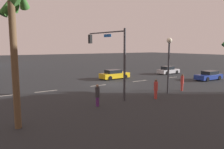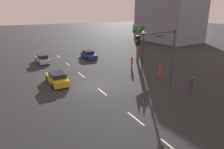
% 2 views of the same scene
% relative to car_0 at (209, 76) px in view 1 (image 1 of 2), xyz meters
% --- Properties ---
extents(ground_plane, '(220.00, 220.00, 0.00)m').
position_rel_car_0_xyz_m(ground_plane, '(14.06, -4.77, -0.63)').
color(ground_plane, '#232628').
extents(lane_stripe_0, '(2.34, 0.14, 0.01)m').
position_rel_car_0_xyz_m(lane_stripe_0, '(-3.94, -4.77, -0.62)').
color(lane_stripe_0, silver).
rests_on(lane_stripe_0, ground_plane).
extents(lane_stripe_1, '(2.20, 0.14, 0.01)m').
position_rel_car_0_xyz_m(lane_stripe_1, '(2.58, -4.77, -0.62)').
color(lane_stripe_1, silver).
rests_on(lane_stripe_1, ground_plane).
extents(lane_stripe_2, '(2.60, 0.14, 0.01)m').
position_rel_car_0_xyz_m(lane_stripe_2, '(9.36, -4.77, -0.62)').
color(lane_stripe_2, silver).
rests_on(lane_stripe_2, ground_plane).
extents(lane_stripe_3, '(2.29, 0.14, 0.01)m').
position_rel_car_0_xyz_m(lane_stripe_3, '(16.25, -4.77, -0.62)').
color(lane_stripe_3, silver).
rests_on(lane_stripe_3, ground_plane).
extents(lane_stripe_4, '(2.47, 0.14, 0.01)m').
position_rel_car_0_xyz_m(lane_stripe_4, '(22.90, -4.77, -0.62)').
color(lane_stripe_4, silver).
rests_on(lane_stripe_4, ground_plane).
extents(lane_stripe_5, '(2.33, 0.14, 0.01)m').
position_rel_car_0_xyz_m(lane_stripe_5, '(27.26, -4.77, -0.62)').
color(lane_stripe_5, silver).
rests_on(lane_stripe_5, ground_plane).
extents(car_0, '(4.63, 1.90, 1.35)m').
position_rel_car_0_xyz_m(car_0, '(0.00, 0.00, 0.00)').
color(car_0, navy).
rests_on(car_0, ground_plane).
extents(car_1, '(4.39, 1.92, 1.41)m').
position_rel_car_0_xyz_m(car_1, '(-0.25, -8.30, 0.02)').
color(car_1, '#B7B7BC').
rests_on(car_1, ground_plane).
extents(car_2, '(4.73, 2.09, 1.42)m').
position_rel_car_0_xyz_m(car_2, '(11.35, -8.53, 0.03)').
color(car_2, gold).
rests_on(car_2, ground_plane).
extents(traffic_signal, '(0.98, 5.79, 6.60)m').
position_rel_car_0_xyz_m(traffic_signal, '(18.26, 1.53, 3.88)').
color(traffic_signal, '#38383D').
rests_on(traffic_signal, ground_plane).
extents(streetlamp, '(0.56, 0.56, 5.89)m').
position_rel_car_0_xyz_m(streetlamp, '(12.25, 3.33, 3.52)').
color(streetlamp, '#2D2D33').
rests_on(streetlamp, ground_plane).
extents(pedestrian_0, '(0.40, 0.40, 1.86)m').
position_rel_car_0_xyz_m(pedestrian_0, '(20.94, 3.64, 0.35)').
color(pedestrian_0, '#59266B').
rests_on(pedestrian_0, ground_plane).
extents(pedestrian_1, '(0.40, 0.40, 1.91)m').
position_rel_car_0_xyz_m(pedestrian_1, '(9.80, 3.17, 0.39)').
color(pedestrian_1, '#BF3833').
rests_on(pedestrian_1, ground_plane).
extents(pedestrian_2, '(0.50, 0.50, 1.89)m').
position_rel_car_0_xyz_m(pedestrian_2, '(14.99, 4.36, 0.37)').
color(pedestrian_2, '#BF3833').
rests_on(pedestrian_2, ground_plane).
extents(palm_tree_0, '(2.43, 2.33, 8.57)m').
position_rel_car_0_xyz_m(palm_tree_0, '(27.49, 5.29, 5.69)').
color(palm_tree_0, brown).
rests_on(palm_tree_0, ground_plane).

